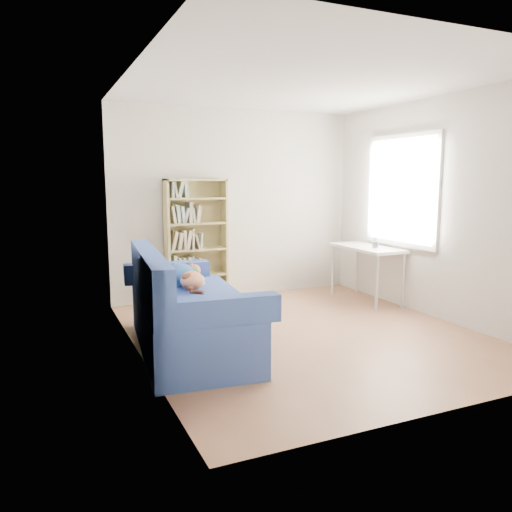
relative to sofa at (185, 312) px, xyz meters
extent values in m
plane|color=brown|center=(1.30, -0.04, -0.37)|extent=(4.00, 4.00, 0.00)
cube|color=silver|center=(1.30, 1.96, 0.93)|extent=(3.50, 0.04, 2.60)
cube|color=silver|center=(1.30, -2.04, 0.93)|extent=(3.50, 0.04, 2.60)
cube|color=silver|center=(-0.45, -0.04, 0.93)|extent=(0.04, 4.00, 2.60)
cube|color=silver|center=(3.05, -0.04, 0.93)|extent=(0.04, 4.00, 2.60)
cube|color=white|center=(1.30, -0.04, 2.23)|extent=(3.50, 4.00, 0.04)
cube|color=white|center=(3.05, 0.56, 1.13)|extent=(0.01, 1.20, 1.30)
cube|color=navy|center=(0.04, -0.02, -0.12)|extent=(1.13, 2.07, 0.50)
cube|color=navy|center=(-0.34, -0.02, 0.37)|extent=(0.37, 2.00, 0.49)
cube|color=navy|center=(0.04, 0.89, 0.24)|extent=(0.95, 0.27, 0.22)
cube|color=navy|center=(0.04, -0.93, 0.24)|extent=(0.95, 0.27, 0.22)
cube|color=navy|center=(0.06, -0.02, 0.15)|extent=(1.10, 1.91, 0.06)
ellipsoid|color=#3163A0|center=(0.09, 0.51, 0.26)|extent=(0.35, 0.39, 0.26)
ellipsoid|color=#A63913|center=(0.13, 0.20, 0.27)|extent=(0.35, 0.48, 0.18)
ellipsoid|color=silver|center=(0.19, 0.33, 0.24)|extent=(0.18, 0.22, 0.11)
ellipsoid|color=#33160D|center=(0.10, 0.15, 0.31)|extent=(0.19, 0.25, 0.08)
sphere|color=#A63913|center=(0.15, 0.51, 0.31)|extent=(0.15, 0.15, 0.15)
cone|color=#A63913|center=(0.13, 0.55, 0.38)|extent=(0.07, 0.08, 0.08)
cone|color=#A63913|center=(0.13, 0.48, 0.38)|extent=(0.07, 0.08, 0.08)
cylinder|color=green|center=(0.15, 0.43, 0.29)|extent=(0.13, 0.07, 0.12)
cylinder|color=#33160D|center=(0.11, -0.05, 0.23)|extent=(0.06, 0.17, 0.06)
cube|color=tan|center=(0.28, 1.81, 0.46)|extent=(0.03, 0.26, 1.65)
cube|color=tan|center=(1.07, 1.81, 0.46)|extent=(0.03, 0.26, 1.65)
cube|color=tan|center=(0.67, 1.81, 1.27)|extent=(0.82, 0.26, 0.03)
cube|color=tan|center=(0.67, 1.81, -0.35)|extent=(0.82, 0.26, 0.03)
cube|color=tan|center=(0.67, 1.93, 0.46)|extent=(0.82, 0.02, 1.65)
cube|color=white|center=(2.78, 0.92, 0.36)|extent=(0.51, 1.10, 0.04)
cylinder|color=silver|center=(2.98, 1.42, -0.01)|extent=(0.04, 0.04, 0.71)
cylinder|color=silver|center=(2.98, 0.41, -0.01)|extent=(0.04, 0.04, 0.71)
cylinder|color=silver|center=(2.58, 1.42, -0.01)|extent=(0.04, 0.04, 0.71)
cylinder|color=silver|center=(2.58, 0.41, -0.01)|extent=(0.04, 0.04, 0.71)
cylinder|color=white|center=(2.79, 0.75, 0.42)|extent=(0.08, 0.08, 0.09)
camera|label=1|loc=(-1.26, -4.55, 1.26)|focal=35.00mm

